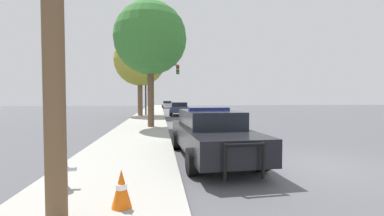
{
  "coord_description": "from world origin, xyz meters",
  "views": [
    {
      "loc": [
        -4.05,
        -6.48,
        1.85
      ],
      "look_at": [
        -1.24,
        15.86,
        0.96
      ],
      "focal_mm": 24.0,
      "sensor_mm": 36.0,
      "label": 1
    }
  ],
  "objects": [
    {
      "name": "tree_sidewalk_near",
      "position": [
        -4.58,
        9.05,
        5.37
      ],
      "size": [
        4.3,
        4.3,
        7.41
      ],
      "color": "brown",
      "rests_on": "sidewalk_left"
    },
    {
      "name": "fire_hydrant",
      "position": [
        -5.94,
        -1.34,
        0.52
      ],
      "size": [
        0.56,
        0.25,
        0.74
      ],
      "color": "#B7BCC1",
      "rests_on": "sidewalk_left"
    },
    {
      "name": "sidewalk_left",
      "position": [
        -5.1,
        0.0,
        0.07
      ],
      "size": [
        3.0,
        110.0,
        0.13
      ],
      "color": "#A3A099",
      "rests_on": "ground_plane"
    },
    {
      "name": "car_background_midblock",
      "position": [
        -1.97,
        20.54,
        0.75
      ],
      "size": [
        2.29,
        4.67,
        1.38
      ],
      "rotation": [
        0.0,
        0.0,
        -0.08
      ],
      "color": "#333856",
      "rests_on": "ground_plane"
    },
    {
      "name": "tree_sidewalk_mid",
      "position": [
        -5.95,
        19.02,
        5.5
      ],
      "size": [
        4.96,
        4.96,
        7.87
      ],
      "color": "brown",
      "rests_on": "sidewalk_left"
    },
    {
      "name": "traffic_light",
      "position": [
        -4.11,
        19.46,
        3.77
      ],
      "size": [
        3.44,
        0.35,
        5.18
      ],
      "color": "#424247",
      "rests_on": "sidewalk_left"
    },
    {
      "name": "ground_plane",
      "position": [
        0.0,
        0.0,
        0.0
      ],
      "size": [
        110.0,
        110.0,
        0.0
      ],
      "primitive_type": "plane",
      "color": "#4F4F54"
    },
    {
      "name": "traffic_cone",
      "position": [
        -4.65,
        -2.41,
        0.43
      ],
      "size": [
        0.31,
        0.31,
        0.6
      ],
      "color": "orange",
      "rests_on": "sidewalk_left"
    },
    {
      "name": "car_background_distant",
      "position": [
        -2.72,
        40.53,
        0.69
      ],
      "size": [
        1.93,
        4.28,
        1.29
      ],
      "rotation": [
        0.0,
        0.0,
        0.01
      ],
      "color": "#B7B7BC",
      "rests_on": "ground_plane"
    },
    {
      "name": "police_car",
      "position": [
        -2.51,
        1.22,
        0.77
      ],
      "size": [
        2.22,
        5.32,
        1.54
      ],
      "rotation": [
        0.0,
        0.0,
        3.2
      ],
      "color": "black",
      "rests_on": "ground_plane"
    }
  ]
}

